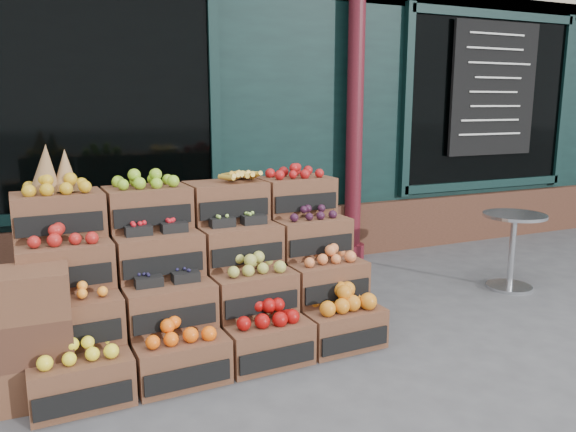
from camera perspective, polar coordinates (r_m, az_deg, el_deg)
name	(u,v)px	position (r m, az deg, el deg)	size (l,w,h in m)	color
ground	(352,345)	(4.24, 6.51, -12.86)	(60.00, 60.00, 0.00)	#47474A
shop_facade	(178,57)	(8.68, -11.13, 15.57)	(12.00, 6.24, 4.80)	black
crate_display	(200,284)	(4.12, -8.95, -6.83)	(2.41, 1.24, 1.48)	brown
spare_crates	(24,337)	(3.67, -25.23, -11.06)	(0.55, 0.39, 0.80)	brown
bistro_table	(513,242)	(5.69, 21.85, -2.49)	(0.58, 0.58, 0.72)	silver
shopkeeper	(42,166)	(6.27, -23.71, 4.71)	(0.81, 0.53, 2.22)	#195A27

